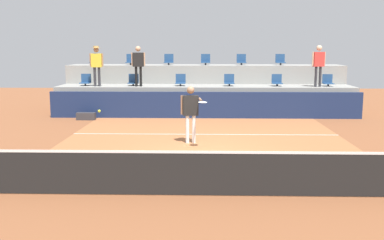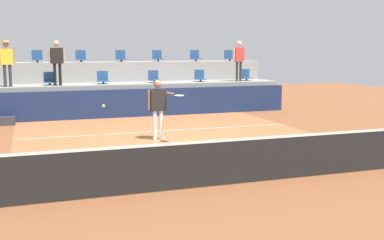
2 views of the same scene
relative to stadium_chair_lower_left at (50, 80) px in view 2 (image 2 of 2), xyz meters
name	(u,v)px [view 2 (image 2 of 2)]	position (x,y,z in m)	size (l,w,h in m)	color
ground_plane	(183,145)	(3.18, -7.23, -1.46)	(40.00, 40.00, 0.00)	brown
court_inner_paint	(173,139)	(3.18, -6.23, -1.46)	(9.00, 10.00, 0.01)	#A36038
court_service_line	(160,131)	(3.18, -4.83, -1.46)	(9.00, 0.06, 0.00)	silver
tennis_net	(246,159)	(3.18, -11.23, -0.97)	(10.48, 0.08, 1.07)	black
sponsor_backboard	(136,103)	(3.18, -1.23, -0.91)	(13.00, 0.16, 1.10)	navy
seating_tier_lower	(129,98)	(3.18, 0.07, -0.84)	(13.00, 1.80, 1.25)	gray
seating_tier_upper	(121,85)	(3.18, 1.87, -0.41)	(13.00, 1.80, 2.10)	gray
stadium_chair_lower_left	(50,80)	(0.00, 0.00, 0.00)	(0.44, 0.40, 0.52)	#2D2D33
stadium_chair_lower_mid_left	(103,79)	(2.09, 0.00, 0.00)	(0.44, 0.40, 0.52)	#2D2D33
stadium_chair_lower_mid_right	(154,78)	(4.24, 0.00, 0.00)	(0.44, 0.40, 0.52)	#2D2D33
stadium_chair_lower_right	(200,77)	(6.34, 0.00, 0.00)	(0.44, 0.40, 0.52)	#2D2D33
stadium_chair_lower_far_right	(246,76)	(8.55, 0.00, 0.00)	(0.44, 0.40, 0.52)	#2D2D33
stadium_chair_upper_left	(37,57)	(-0.39, 1.80, 0.85)	(0.44, 0.40, 0.52)	#2D2D33
stadium_chair_upper_mid_left	(81,57)	(1.44, 1.80, 0.85)	(0.44, 0.40, 0.52)	#2D2D33
stadium_chair_upper_center	(121,57)	(3.20, 1.80, 0.85)	(0.44, 0.40, 0.52)	#2D2D33
stadium_chair_upper_mid_right	(158,57)	(4.91, 1.80, 0.85)	(0.44, 0.40, 0.52)	#2D2D33
stadium_chair_upper_right	(195,57)	(6.76, 1.80, 0.85)	(0.44, 0.40, 0.52)	#2D2D33
stadium_chair_upper_far_right	(229,56)	(8.51, 1.80, 0.85)	(0.44, 0.40, 0.52)	#2D2D33
tennis_player	(158,103)	(2.74, -6.27, -0.38)	(0.82, 1.20, 1.77)	white
spectator_with_hat	(7,58)	(-1.52, -0.38, 0.86)	(0.59, 0.43, 1.75)	#2D2D33
spectator_in_white	(57,58)	(0.29, -0.38, 0.84)	(0.61, 0.24, 1.74)	black
spectator_leaning_on_rail	(239,57)	(8.02, -0.38, 0.86)	(0.61, 0.28, 1.77)	#2D2D33
tennis_ball	(103,106)	(0.67, -9.43, -0.02)	(0.07, 0.07, 0.07)	#CCE033
equipment_bag	(4,121)	(-1.68, -1.84, -1.31)	(0.76, 0.28, 0.30)	#333338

